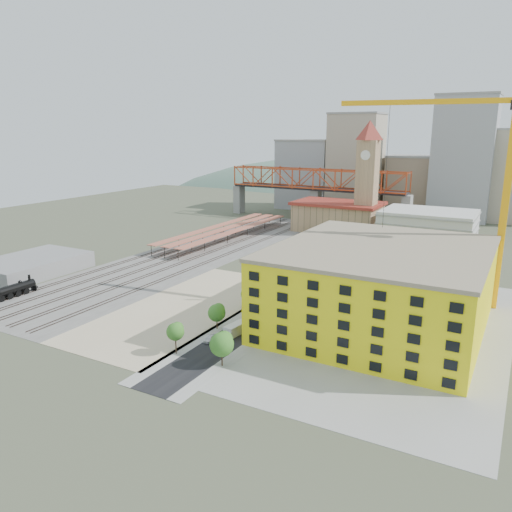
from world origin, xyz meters
The scene contains 32 objects.
ground centered at (0.00, 0.00, 0.00)m, with size 400.00×400.00×0.00m, color #474C38.
ballast_strip centered at (-36.00, 17.50, 0.03)m, with size 36.00×165.00×0.06m, color #605E59.
dirt_lot centered at (-4.00, -31.50, 0.03)m, with size 28.00×67.00×0.06m, color tan.
street_asphalt centered at (16.00, 15.00, 0.03)m, with size 12.00×170.00×0.06m, color black.
sidewalk_west centered at (10.50, 15.00, 0.02)m, with size 3.00×170.00×0.04m, color gray.
sidewalk_east centered at (21.50, 15.00, 0.02)m, with size 3.00×170.00×0.04m, color gray.
construction_pad centered at (45.00, -20.00, 0.03)m, with size 50.00×90.00×0.06m, color gray.
rail_tracks centered at (-37.80, 17.50, 0.15)m, with size 26.56×160.00×0.18m.
platform_canopies centered at (-41.00, 45.00, 3.99)m, with size 16.00×80.00×4.12m.
station_hall centered at (-5.00, 82.00, 6.67)m, with size 38.00×24.00×13.10m.
clock_tower centered at (8.00, 79.99, 28.70)m, with size 12.00×12.00×52.00m.
parking_garage centered at (36.00, 70.00, 7.00)m, with size 34.00×26.00×14.00m, color silver.
truss_bridge centered at (-25.00, 105.00, 18.86)m, with size 94.00×9.60×25.60m.
construction_building centered at (42.00, -20.00, 9.41)m, with size 44.60×50.60×18.80m.
warehouse centered at (-66.00, -30.00, 2.50)m, with size 22.00×32.00×5.00m, color gray.
street_trees centered at (16.00, 5.00, 0.00)m, with size 15.40×124.40×8.00m.
skyline centered at (7.47, 142.31, 22.81)m, with size 133.00×46.00×60.00m.
distant_hills centered at (45.28, 260.00, -79.54)m, with size 647.00×264.00×227.00m.
locomotive centered at (-50.00, -50.79, 1.99)m, with size 2.76×21.31×5.33m.
tower_crane centered at (60.53, 5.48, 36.55)m, with size 55.22×9.49×59.23m.
site_trailer_a centered at (16.00, -39.21, 1.21)m, with size 2.32×8.82×2.41m, color silver.
site_trailer_b centered at (16.00, -27.17, 1.40)m, with size 2.69×10.21×2.80m, color silver.
site_trailer_c centered at (16.00, -13.50, 1.39)m, with size 2.67×10.13×2.77m, color silver.
site_trailer_d centered at (16.00, 1.14, 1.27)m, with size 2.45×9.30×2.55m, color silver.
car_0 centered at (13.00, -46.64, 0.66)m, with size 1.55×3.85×1.31m, color white.
car_1 centered at (13.00, -18.65, 0.68)m, with size 1.44×4.12×1.36m, color #A4A4A9.
car_2 centered at (13.00, -5.90, 0.80)m, with size 2.66×5.77×1.60m, color black.
car_3 centered at (13.00, 7.51, 0.68)m, with size 1.90×4.67×1.36m, color navy.
car_4 centered at (19.00, -36.33, 0.66)m, with size 1.57×3.90×1.33m, color white.
car_5 centered at (19.00, -13.26, 0.66)m, with size 1.39×3.99×1.32m, color #9D9DA2.
car_6 centered at (19.00, -1.05, 0.77)m, with size 2.54×5.51×1.53m, color black.
car_7 centered at (19.00, 20.47, 0.70)m, with size 1.96×4.83×1.40m, color navy.
Camera 1 is at (69.48, -128.40, 43.78)m, focal length 35.00 mm.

